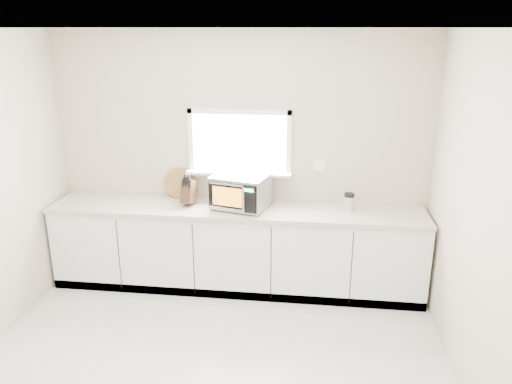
# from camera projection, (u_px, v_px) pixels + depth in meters

# --- Properties ---
(back_wall) EXTENTS (4.00, 0.17, 2.70)m
(back_wall) POSITION_uv_depth(u_px,v_px,m) (240.00, 159.00, 5.35)
(back_wall) COLOR beige
(back_wall) RESTS_ON ground
(cabinets) EXTENTS (3.92, 0.60, 0.88)m
(cabinets) POSITION_uv_depth(u_px,v_px,m) (237.00, 249.00, 5.36)
(cabinets) COLOR white
(cabinets) RESTS_ON ground
(countertop) EXTENTS (3.92, 0.64, 0.04)m
(countertop) POSITION_uv_depth(u_px,v_px,m) (236.00, 209.00, 5.20)
(countertop) COLOR beige
(countertop) RESTS_ON cabinets
(microwave) EXTENTS (0.63, 0.54, 0.35)m
(microwave) POSITION_uv_depth(u_px,v_px,m) (240.00, 191.00, 5.14)
(microwave) COLOR black
(microwave) RESTS_ON countertop
(knife_block) EXTENTS (0.15, 0.25, 0.34)m
(knife_block) POSITION_uv_depth(u_px,v_px,m) (189.00, 191.00, 5.25)
(knife_block) COLOR #442C18
(knife_block) RESTS_ON countertop
(cutting_board) EXTENTS (0.33, 0.08, 0.33)m
(cutting_board) POSITION_uv_depth(u_px,v_px,m) (179.00, 183.00, 5.46)
(cutting_board) COLOR olive
(cutting_board) RESTS_ON countertop
(coffee_grinder) EXTENTS (0.13, 0.13, 0.19)m
(coffee_grinder) POSITION_uv_depth(u_px,v_px,m) (349.00, 202.00, 5.09)
(coffee_grinder) COLOR #BABDC2
(coffee_grinder) RESTS_ON countertop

